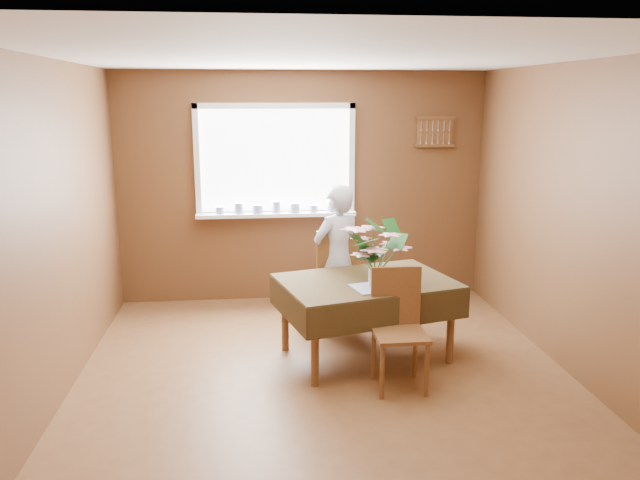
{
  "coord_description": "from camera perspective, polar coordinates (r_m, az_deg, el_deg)",
  "views": [
    {
      "loc": [
        -0.56,
        -4.51,
        2.22
      ],
      "look_at": [
        0.0,
        0.55,
        1.05
      ],
      "focal_mm": 35.0,
      "sensor_mm": 36.0,
      "label": 1
    }
  ],
  "objects": [
    {
      "name": "chair_far",
      "position": [
        6.05,
        0.94,
        -3.11
      ],
      "size": [
        0.57,
        0.57,
        1.01
      ],
      "rotation": [
        0.0,
        0.0,
        3.56
      ],
      "color": "brown",
      "rests_on": "floor"
    },
    {
      "name": "table_knife",
      "position": [
        5.22,
        6.51,
        -4.02
      ],
      "size": [
        0.12,
        0.24,
        0.0
      ],
      "primitive_type": "cube",
      "rotation": [
        0.0,
        0.0,
        0.4
      ],
      "color": "silver",
      "rests_on": "dining_table"
    },
    {
      "name": "seated_woman",
      "position": [
        5.92,
        1.59,
        -1.79
      ],
      "size": [
        0.62,
        0.55,
        1.43
      ],
      "primitive_type": "imported",
      "rotation": [
        0.0,
        0.0,
        3.64
      ],
      "color": "white",
      "rests_on": "floor"
    },
    {
      "name": "wall_front",
      "position": [
        2.52,
        7.06,
        -9.78
      ],
      "size": [
        4.0,
        0.0,
        4.0
      ],
      "primitive_type": "plane",
      "rotation": [
        -1.57,
        0.0,
        0.0
      ],
      "color": "brown",
      "rests_on": "floor"
    },
    {
      "name": "flower_bouquet",
      "position": [
        5.13,
        5.11,
        -0.79
      ],
      "size": [
        0.56,
        0.56,
        0.48
      ],
      "rotation": [
        0.0,
        0.0,
        0.1
      ],
      "color": "white",
      "rests_on": "dining_table"
    },
    {
      "name": "ceiling",
      "position": [
        4.55,
        0.79,
        16.46
      ],
      "size": [
        4.5,
        4.5,
        0.0
      ],
      "primitive_type": "plane",
      "rotation": [
        3.14,
        0.0,
        0.0
      ],
      "color": "white",
      "rests_on": "wall_back"
    },
    {
      "name": "chair_near",
      "position": [
        4.93,
        7.14,
        -7.49
      ],
      "size": [
        0.4,
        0.4,
        0.93
      ],
      "rotation": [
        0.0,
        0.0,
        -0.0
      ],
      "color": "brown",
      "rests_on": "floor"
    },
    {
      "name": "wall_left",
      "position": [
        4.84,
        -23.5,
        0.28
      ],
      "size": [
        0.0,
        4.5,
        4.5
      ],
      "primitive_type": "plane",
      "rotation": [
        1.57,
        0.0,
        1.57
      ],
      "color": "brown",
      "rests_on": "floor"
    },
    {
      "name": "wall_right",
      "position": [
        5.28,
        22.85,
        1.32
      ],
      "size": [
        0.0,
        4.5,
        4.5
      ],
      "primitive_type": "plane",
      "rotation": [
        1.57,
        0.0,
        -1.57
      ],
      "color": "brown",
      "rests_on": "floor"
    },
    {
      "name": "side_plate",
      "position": [
        5.61,
        7.99,
        -2.87
      ],
      "size": [
        0.28,
        0.28,
        0.01
      ],
      "primitive_type": "cylinder",
      "rotation": [
        0.0,
        0.0,
        0.19
      ],
      "color": "white",
      "rests_on": "dining_table"
    },
    {
      "name": "dining_table",
      "position": [
        5.37,
        4.26,
        -4.52
      ],
      "size": [
        1.63,
        1.3,
        0.7
      ],
      "rotation": [
        0.0,
        0.0,
        0.25
      ],
      "color": "brown",
      "rests_on": "floor"
    },
    {
      "name": "floor",
      "position": [
        5.06,
        0.7,
        -13.09
      ],
      "size": [
        4.5,
        4.5,
        0.0
      ],
      "primitive_type": "plane",
      "color": "brown",
      "rests_on": "ground"
    },
    {
      "name": "window_assembly",
      "position": [
        6.77,
        -4.05,
        5.47
      ],
      "size": [
        1.72,
        0.2,
        1.22
      ],
      "color": "white",
      "rests_on": "wall_back"
    },
    {
      "name": "wall_back",
      "position": [
        6.85,
        -1.56,
        4.8
      ],
      "size": [
        4.0,
        0.0,
        4.0
      ],
      "primitive_type": "plane",
      "rotation": [
        1.57,
        0.0,
        0.0
      ],
      "color": "brown",
      "rests_on": "floor"
    },
    {
      "name": "spoon_rack",
      "position": [
        7.03,
        10.47,
        9.71
      ],
      "size": [
        0.44,
        0.05,
        0.33
      ],
      "color": "brown",
      "rests_on": "wall_back"
    }
  ]
}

